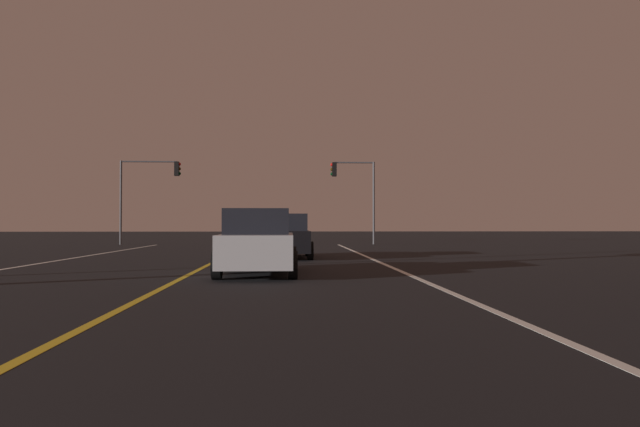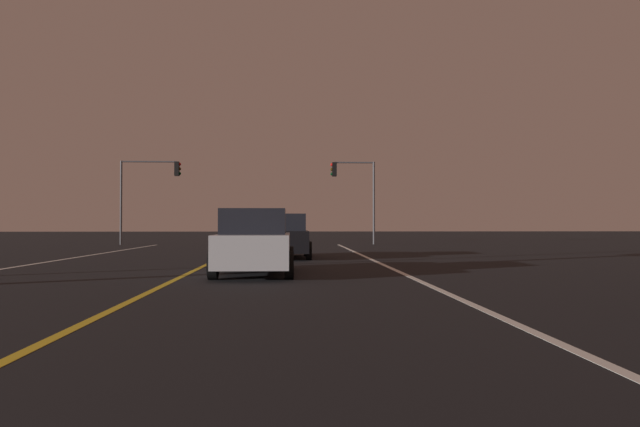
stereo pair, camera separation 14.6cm
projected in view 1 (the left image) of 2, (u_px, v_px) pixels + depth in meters
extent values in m
cube|color=silver|center=(408.00, 274.00, 15.03)|extent=(0.16, 43.36, 0.01)
cube|color=gold|center=(187.00, 275.00, 14.73)|extent=(0.16, 43.36, 0.01)
cylinder|color=black|center=(264.00, 248.00, 23.69)|extent=(0.22, 0.68, 0.68)
cylinder|color=black|center=(308.00, 248.00, 23.78)|extent=(0.22, 0.68, 0.68)
cylinder|color=black|center=(261.00, 251.00, 20.99)|extent=(0.22, 0.68, 0.68)
cylinder|color=black|center=(310.00, 251.00, 21.09)|extent=(0.22, 0.68, 0.68)
cube|color=black|center=(286.00, 241.00, 22.39)|extent=(1.80, 4.30, 0.80)
cube|color=black|center=(286.00, 222.00, 22.16)|extent=(1.60, 2.10, 0.64)
cube|color=red|center=(268.00, 240.00, 20.27)|extent=(0.24, 0.08, 0.16)
cube|color=red|center=(303.00, 240.00, 20.33)|extent=(0.24, 0.08, 0.16)
cylinder|color=black|center=(229.00, 258.00, 16.37)|extent=(0.22, 0.68, 0.68)
cylinder|color=black|center=(292.00, 258.00, 16.47)|extent=(0.22, 0.68, 0.68)
cylinder|color=black|center=(217.00, 265.00, 13.68)|extent=(0.22, 0.68, 0.68)
cylinder|color=black|center=(293.00, 265.00, 13.77)|extent=(0.22, 0.68, 0.68)
cube|color=#B7BABF|center=(258.00, 249.00, 15.08)|extent=(1.80, 4.30, 0.80)
cube|color=black|center=(258.00, 222.00, 14.84)|extent=(1.60, 2.10, 0.64)
cube|color=red|center=(226.00, 249.00, 12.95)|extent=(0.24, 0.08, 0.16)
cube|color=red|center=(280.00, 249.00, 13.02)|extent=(0.24, 0.08, 0.16)
cylinder|color=#4C4C51|center=(374.00, 203.00, 37.35)|extent=(0.14, 0.14, 5.34)
cylinder|color=#4C4C51|center=(354.00, 163.00, 37.33)|extent=(2.56, 0.10, 0.10)
cube|color=black|center=(334.00, 169.00, 37.25)|extent=(0.28, 0.36, 0.90)
sphere|color=red|center=(332.00, 165.00, 37.25)|extent=(0.20, 0.20, 0.20)
sphere|color=#3C2706|center=(332.00, 169.00, 37.24)|extent=(0.20, 0.20, 0.20)
sphere|color=#063816|center=(332.00, 174.00, 37.24)|extent=(0.20, 0.20, 0.20)
cylinder|color=#4C4C51|center=(121.00, 203.00, 36.50)|extent=(0.14, 0.14, 5.32)
cylinder|color=#4C4C51|center=(149.00, 162.00, 36.64)|extent=(3.49, 0.10, 0.10)
cube|color=black|center=(177.00, 169.00, 36.72)|extent=(0.28, 0.36, 0.90)
sphere|color=red|center=(179.00, 164.00, 36.73)|extent=(0.20, 0.20, 0.20)
sphere|color=#3C2706|center=(179.00, 169.00, 36.73)|extent=(0.20, 0.20, 0.20)
sphere|color=#063816|center=(179.00, 173.00, 36.72)|extent=(0.20, 0.20, 0.20)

